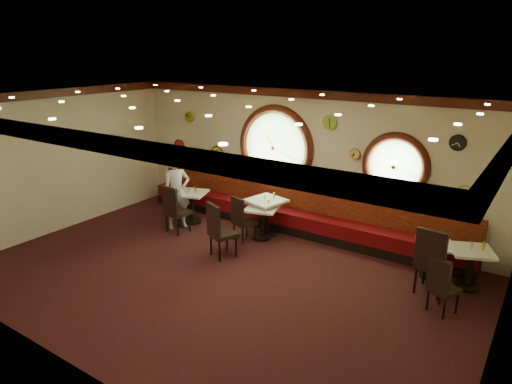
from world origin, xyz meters
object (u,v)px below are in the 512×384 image
waiter (177,192)px  chair_d (432,257)px  table_b (262,219)px  condiment_b_bottle (268,203)px  chair_a (174,207)px  chair_c (241,216)px  condiment_b_pepper (263,206)px  table_c (266,212)px  chair_e (441,283)px  condiment_a_salt (190,189)px  condiment_c_salt (265,197)px  table_e (470,264)px  table_d (432,256)px  condiment_a_bottle (195,189)px  condiment_e_pepper (471,247)px  condiment_e_bottle (484,246)px  condiment_d_salt (433,239)px  table_a (191,203)px  condiment_b_salt (259,204)px  chair_b (218,227)px  condiment_d_pepper (436,241)px  condiment_e_salt (472,245)px  condiment_c_pepper (265,198)px  condiment_d_bottle (441,239)px  condiment_a_pepper (189,190)px  condiment_c_bottle (274,196)px

waiter → chair_d: bearing=-57.5°
table_b → condiment_b_bottle: condiment_b_bottle is taller
chair_a → chair_c: chair_a is taller
condiment_b_pepper → table_c: bearing=110.0°
chair_e → condiment_a_salt: (-6.02, 0.91, 0.27)m
chair_d → condiment_b_pepper: bearing=179.5°
condiment_c_salt → table_e: bearing=-1.2°
table_d → condiment_a_bottle: size_ratio=4.68×
condiment_e_pepper → condiment_e_bottle: bearing=31.8°
condiment_d_salt → condiment_a_bottle: size_ratio=0.69×
table_a → chair_c: size_ratio=1.41×
table_c → condiment_b_salt: (-0.02, -0.25, 0.26)m
table_c → chair_b: chair_b is taller
chair_e → condiment_b_pepper: bearing=-169.0°
condiment_c_salt → condiment_d_pepper: 3.68m
condiment_b_bottle → condiment_e_salt: bearing=2.0°
table_b → condiment_e_bottle: (4.36, 0.26, 0.35)m
chair_b → condiment_d_pepper: chair_b is taller
table_c → waiter: (-1.96, -0.78, 0.34)m
chair_c → condiment_b_salt: bearing=81.5°
chair_e → condiment_d_pepper: size_ratio=5.34×
table_a → condiment_c_pepper: (1.87, 0.35, 0.39)m
condiment_c_salt → condiment_d_salt: bearing=0.2°
table_c → condiment_d_pepper: 3.65m
condiment_d_pepper → condiment_d_bottle: bearing=26.6°
condiment_e_pepper → condiment_c_pepper: bearing=178.9°
table_e → chair_a: bearing=-170.4°
table_b → condiment_e_pepper: (4.19, 0.15, 0.32)m
table_a → condiment_a_salt: condiment_a_salt is taller
table_c → waiter: waiter is taller
condiment_a_bottle → condiment_d_pepper: bearing=3.5°
chair_a → condiment_a_pepper: 0.71m
condiment_c_salt → condiment_a_pepper: size_ratio=1.04×
condiment_e_pepper → waiter: waiter is taller
chair_e → condiment_b_bottle: (-3.88, 1.07, 0.27)m
table_d → condiment_b_salt: 3.67m
condiment_c_salt → condiment_e_bottle: 4.45m
condiment_c_bottle → waiter: waiter is taller
condiment_d_bottle → condiment_e_pepper: condiment_d_bottle is taller
condiment_d_bottle → condiment_e_pepper: bearing=-13.6°
table_b → chair_b: bearing=-98.8°
table_a → table_c: 1.93m
table_a → condiment_b_pepper: bearing=3.4°
table_e → condiment_b_bottle: (-4.12, -0.06, 0.35)m
condiment_a_salt → condiment_e_pepper: size_ratio=0.94×
chair_a → chair_d: size_ratio=0.92×
condiment_b_bottle → table_d: bearing=1.7°
chair_d → condiment_c_pepper: bearing=176.1°
condiment_b_salt → condiment_c_salt: size_ratio=1.06×
condiment_c_pepper → condiment_e_salt: size_ratio=0.93×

